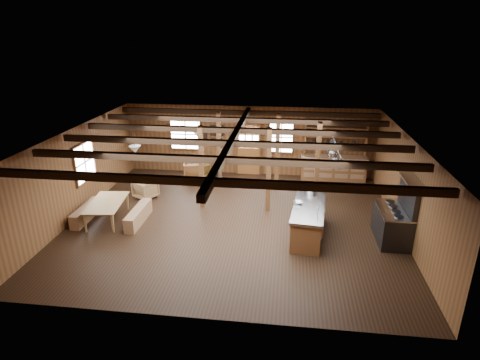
# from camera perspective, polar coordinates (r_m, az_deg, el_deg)

# --- Properties ---
(room) EXTENTS (10.04, 9.04, 2.84)m
(room) POSITION_cam_1_polar(r_m,az_deg,el_deg) (12.03, -0.92, 0.00)
(room) COLOR black
(room) RESTS_ON ground
(ceiling_joists) EXTENTS (9.80, 8.82, 0.18)m
(ceiling_joists) POSITION_cam_1_polar(r_m,az_deg,el_deg) (11.81, -0.84, 6.12)
(ceiling_joists) COLOR black
(ceiling_joists) RESTS_ON ceiling
(timber_posts) EXTENTS (3.95, 2.35, 2.80)m
(timber_posts) POSITION_cam_1_polar(r_m,az_deg,el_deg) (13.93, 2.37, 2.93)
(timber_posts) COLOR #482A14
(timber_posts) RESTS_ON floor
(back_door) EXTENTS (1.02, 0.08, 2.15)m
(back_door) POSITION_cam_1_polar(r_m,az_deg,el_deg) (16.38, 1.23, 3.80)
(back_door) COLOR brown
(back_door) RESTS_ON floor
(window_back_left) EXTENTS (1.32, 0.06, 1.32)m
(window_back_left) POSITION_cam_1_polar(r_m,az_deg,el_deg) (16.65, -7.74, 6.47)
(window_back_left) COLOR white
(window_back_left) RESTS_ON wall_back
(window_back_right) EXTENTS (1.02, 0.06, 1.32)m
(window_back_right) POSITION_cam_1_polar(r_m,az_deg,el_deg) (16.12, 5.88, 6.07)
(window_back_right) COLOR white
(window_back_right) RESTS_ON wall_back
(window_left) EXTENTS (0.14, 1.24, 1.32)m
(window_left) POSITION_cam_1_polar(r_m,az_deg,el_deg) (13.95, -21.26, 2.38)
(window_left) COLOR white
(window_left) RESTS_ON wall_back
(notice_boards) EXTENTS (1.08, 0.03, 0.90)m
(notice_boards) POSITION_cam_1_polar(r_m,az_deg,el_deg) (16.40, -4.00, 6.52)
(notice_boards) COLOR beige
(notice_boards) RESTS_ON wall_back
(back_counter) EXTENTS (2.55, 0.60, 2.45)m
(back_counter) POSITION_cam_1_polar(r_m,az_deg,el_deg) (16.26, 13.14, 2.08)
(back_counter) COLOR brown
(back_counter) RESTS_ON floor
(pendant_lamps) EXTENTS (1.86, 2.36, 0.66)m
(pendant_lamps) POSITION_cam_1_polar(r_m,az_deg,el_deg) (13.18, -10.12, 5.43)
(pendant_lamps) COLOR #2B2B2D
(pendant_lamps) RESTS_ON ceiling
(pot_rack) EXTENTS (0.38, 3.00, 0.44)m
(pot_rack) POSITION_cam_1_polar(r_m,az_deg,el_deg) (12.05, 13.12, 3.97)
(pot_rack) COLOR #2B2B2D
(pot_rack) RESTS_ON ceiling
(kitchen_island) EXTENTS (1.13, 2.58, 1.20)m
(kitchen_island) POSITION_cam_1_polar(r_m,az_deg,el_deg) (11.82, 9.68, -5.58)
(kitchen_island) COLOR brown
(kitchen_island) RESTS_ON floor
(step_stool) EXTENTS (0.53, 0.45, 0.40)m
(step_stool) POSITION_cam_1_polar(r_m,az_deg,el_deg) (11.80, 10.63, -7.23)
(step_stool) COLOR brown
(step_stool) RESTS_ON floor
(commercial_range) EXTENTS (0.84, 1.63, 2.02)m
(commercial_range) POSITION_cam_1_polar(r_m,az_deg,el_deg) (12.11, 21.14, -5.24)
(commercial_range) COLOR #2B2B2D
(commercial_range) RESTS_ON floor
(dining_table) EXTENTS (1.18, 1.88, 0.62)m
(dining_table) POSITION_cam_1_polar(r_m,az_deg,el_deg) (13.21, -18.18, -4.25)
(dining_table) COLOR #9C7947
(dining_table) RESTS_ON floor
(bench_wall) EXTENTS (0.30, 1.61, 0.44)m
(bench_wall) POSITION_cam_1_polar(r_m,az_deg,el_deg) (13.58, -21.02, -4.36)
(bench_wall) COLOR brown
(bench_wall) RESTS_ON floor
(bench_aisle) EXTENTS (0.31, 1.67, 0.46)m
(bench_aisle) POSITION_cam_1_polar(r_m,az_deg,el_deg) (12.88, -14.24, -4.89)
(bench_aisle) COLOR brown
(bench_aisle) RESTS_ON floor
(armchair_a) EXTENTS (0.95, 0.95, 0.62)m
(armchair_a) POSITION_cam_1_polar(r_m,az_deg,el_deg) (16.20, -5.82, 1.37)
(armchair_a) COLOR brown
(armchair_a) RESTS_ON floor
(armchair_b) EXTENTS (0.94, 0.96, 0.73)m
(armchair_b) POSITION_cam_1_polar(r_m,az_deg,el_deg) (16.08, -6.58, 1.39)
(armchair_b) COLOR brown
(armchair_b) RESTS_ON floor
(armchair_c) EXTENTS (0.96, 0.97, 0.65)m
(armchair_c) POSITION_cam_1_polar(r_m,az_deg,el_deg) (14.59, -13.27, -1.28)
(armchair_c) COLOR olive
(armchair_c) RESTS_ON floor
(counter_pot) EXTENTS (0.30, 0.30, 0.18)m
(counter_pot) POSITION_cam_1_polar(r_m,az_deg,el_deg) (12.52, 10.24, -1.31)
(counter_pot) COLOR #B4B6BB
(counter_pot) RESTS_ON kitchen_island
(bowl) EXTENTS (0.30, 0.30, 0.06)m
(bowl) POSITION_cam_1_polar(r_m,az_deg,el_deg) (11.67, 8.26, -3.18)
(bowl) COLOR silver
(bowl) RESTS_ON kitchen_island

